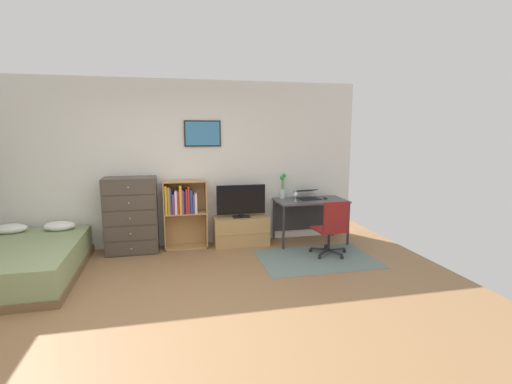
# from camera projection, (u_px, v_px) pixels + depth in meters

# --- Properties ---
(ground_plane) EXTENTS (7.20, 7.20, 0.00)m
(ground_plane) POSITION_uv_depth(u_px,v_px,m) (184.00, 311.00, 3.91)
(ground_plane) COLOR #936B44
(wall_back_with_posters) EXTENTS (6.12, 0.09, 2.70)m
(wall_back_with_posters) POSITION_uv_depth(u_px,v_px,m) (177.00, 164.00, 6.03)
(wall_back_with_posters) COLOR silver
(wall_back_with_posters) RESTS_ON ground_plane
(area_rug) EXTENTS (1.70, 1.20, 0.01)m
(area_rug) POSITION_uv_depth(u_px,v_px,m) (317.00, 258.00, 5.51)
(area_rug) COLOR slate
(area_rug) RESTS_ON ground_plane
(bed) EXTENTS (1.51, 2.06, 0.56)m
(bed) POSITION_uv_depth(u_px,v_px,m) (18.00, 262.00, 4.73)
(bed) COLOR brown
(bed) RESTS_ON ground_plane
(dresser) EXTENTS (0.79, 0.46, 1.19)m
(dresser) POSITION_uv_depth(u_px,v_px,m) (131.00, 215.00, 5.73)
(dresser) COLOR #4C4238
(dresser) RESTS_ON ground_plane
(bookshelf) EXTENTS (0.68, 0.30, 1.10)m
(bookshelf) POSITION_uv_depth(u_px,v_px,m) (183.00, 207.00, 5.94)
(bookshelf) COLOR tan
(bookshelf) RESTS_ON ground_plane
(tv_stand) EXTENTS (0.91, 0.41, 0.47)m
(tv_stand) POSITION_uv_depth(u_px,v_px,m) (241.00, 231.00, 6.17)
(tv_stand) COLOR tan
(tv_stand) RESTS_ON ground_plane
(television) EXTENTS (0.81, 0.16, 0.54)m
(television) POSITION_uv_depth(u_px,v_px,m) (241.00, 201.00, 6.07)
(television) COLOR black
(television) RESTS_ON tv_stand
(desk) EXTENTS (1.18, 0.65, 0.74)m
(desk) POSITION_uv_depth(u_px,v_px,m) (309.00, 206.00, 6.33)
(desk) COLOR #4C4C4F
(desk) RESTS_ON ground_plane
(office_chair) EXTENTS (0.57, 0.58, 0.86)m
(office_chair) POSITION_uv_depth(u_px,v_px,m) (332.00, 227.00, 5.56)
(office_chair) COLOR #232326
(office_chair) RESTS_ON ground_plane
(laptop) EXTENTS (0.40, 0.42, 0.16)m
(laptop) POSITION_uv_depth(u_px,v_px,m) (308.00, 195.00, 6.33)
(laptop) COLOR black
(laptop) RESTS_ON desk
(computer_mouse) EXTENTS (0.06, 0.10, 0.03)m
(computer_mouse) POSITION_uv_depth(u_px,v_px,m) (325.00, 198.00, 6.30)
(computer_mouse) COLOR #262628
(computer_mouse) RESTS_ON desk
(bamboo_vase) EXTENTS (0.10, 0.10, 0.43)m
(bamboo_vase) POSITION_uv_depth(u_px,v_px,m) (283.00, 186.00, 6.33)
(bamboo_vase) COLOR silver
(bamboo_vase) RESTS_ON desk
(wine_glass) EXTENTS (0.07, 0.07, 0.18)m
(wine_glass) POSITION_uv_depth(u_px,v_px,m) (296.00, 193.00, 6.05)
(wine_glass) COLOR silver
(wine_glass) RESTS_ON desk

